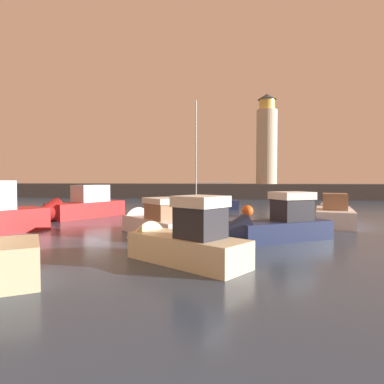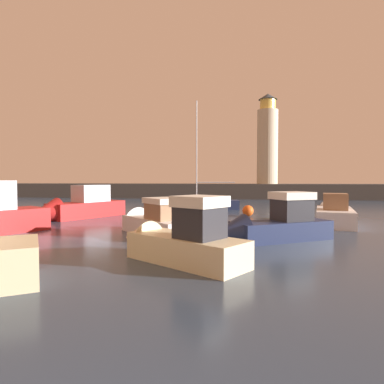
{
  "view_description": "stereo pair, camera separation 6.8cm",
  "coord_description": "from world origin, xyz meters",
  "px_view_note": "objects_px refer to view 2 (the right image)",
  "views": [
    {
      "loc": [
        1.41,
        -1.26,
        3.16
      ],
      "look_at": [
        -1.57,
        19.32,
        2.36
      ],
      "focal_mm": 31.33,
      "sensor_mm": 36.0,
      "label": 1
    },
    {
      "loc": [
        1.48,
        -1.25,
        3.16
      ],
      "look_at": [
        -1.57,
        19.32,
        2.36
      ],
      "focal_mm": 31.33,
      "sensor_mm": 36.0,
      "label": 2
    }
  ],
  "objects_px": {
    "motorboat_4": "(150,221)",
    "motorboat_5": "(334,213)",
    "motorboat_3": "(269,226)",
    "sailboat_moored": "(203,204)",
    "lighthouse": "(267,141)",
    "motorboat_2": "(173,240)",
    "motorboat_1": "(78,207)",
    "mooring_buoy": "(248,211)"
  },
  "relations": [
    {
      "from": "motorboat_1",
      "to": "motorboat_2",
      "type": "xyz_separation_m",
      "value": [
        10.5,
        -12.74,
        -0.13
      ]
    },
    {
      "from": "lighthouse",
      "to": "motorboat_3",
      "type": "height_order",
      "value": "lighthouse"
    },
    {
      "from": "lighthouse",
      "to": "mooring_buoy",
      "type": "xyz_separation_m",
      "value": [
        -3.57,
        -26.98,
        -8.81
      ]
    },
    {
      "from": "lighthouse",
      "to": "motorboat_4",
      "type": "height_order",
      "value": "lighthouse"
    },
    {
      "from": "lighthouse",
      "to": "sailboat_moored",
      "type": "height_order",
      "value": "lighthouse"
    },
    {
      "from": "motorboat_2",
      "to": "motorboat_1",
      "type": "bearing_deg",
      "value": 129.49
    },
    {
      "from": "lighthouse",
      "to": "motorboat_2",
      "type": "bearing_deg",
      "value": -98.88
    },
    {
      "from": "motorboat_2",
      "to": "motorboat_5",
      "type": "relative_size",
      "value": 0.77
    },
    {
      "from": "motorboat_2",
      "to": "mooring_buoy",
      "type": "height_order",
      "value": "motorboat_2"
    },
    {
      "from": "lighthouse",
      "to": "motorboat_5",
      "type": "xyz_separation_m",
      "value": [
        2.57,
        -30.1,
        -8.6
      ]
    },
    {
      "from": "motorboat_1",
      "to": "motorboat_2",
      "type": "bearing_deg",
      "value": -50.51
    },
    {
      "from": "motorboat_3",
      "to": "motorboat_4",
      "type": "relative_size",
      "value": 1.08
    },
    {
      "from": "motorboat_4",
      "to": "motorboat_5",
      "type": "height_order",
      "value": "motorboat_5"
    },
    {
      "from": "motorboat_3",
      "to": "sailboat_moored",
      "type": "distance_m",
      "value": 18.46
    },
    {
      "from": "motorboat_5",
      "to": "sailboat_moored",
      "type": "bearing_deg",
      "value": 138.4
    },
    {
      "from": "motorboat_3",
      "to": "sailboat_moored",
      "type": "height_order",
      "value": "sailboat_moored"
    },
    {
      "from": "motorboat_2",
      "to": "motorboat_3",
      "type": "distance_m",
      "value": 6.21
    },
    {
      "from": "lighthouse",
      "to": "motorboat_2",
      "type": "distance_m",
      "value": 44.36
    },
    {
      "from": "motorboat_1",
      "to": "motorboat_5",
      "type": "distance_m",
      "value": 19.8
    },
    {
      "from": "motorboat_1",
      "to": "motorboat_3",
      "type": "bearing_deg",
      "value": -28.91
    },
    {
      "from": "motorboat_1",
      "to": "motorboat_3",
      "type": "relative_size",
      "value": 1.23
    },
    {
      "from": "motorboat_4",
      "to": "motorboat_5",
      "type": "relative_size",
      "value": 0.77
    },
    {
      "from": "motorboat_4",
      "to": "motorboat_2",
      "type": "bearing_deg",
      "value": -67.06
    },
    {
      "from": "motorboat_5",
      "to": "mooring_buoy",
      "type": "distance_m",
      "value": 6.89
    },
    {
      "from": "motorboat_5",
      "to": "sailboat_moored",
      "type": "relative_size",
      "value": 0.69
    },
    {
      "from": "motorboat_3",
      "to": "sailboat_moored",
      "type": "bearing_deg",
      "value": 106.98
    },
    {
      "from": "motorboat_1",
      "to": "motorboat_2",
      "type": "relative_size",
      "value": 1.34
    },
    {
      "from": "motorboat_5",
      "to": "mooring_buoy",
      "type": "xyz_separation_m",
      "value": [
        -6.14,
        3.12,
        -0.21
      ]
    },
    {
      "from": "lighthouse",
      "to": "motorboat_5",
      "type": "relative_size",
      "value": 1.86
    },
    {
      "from": "motorboat_1",
      "to": "mooring_buoy",
      "type": "relative_size",
      "value": 8.51
    },
    {
      "from": "mooring_buoy",
      "to": "motorboat_3",
      "type": "bearing_deg",
      "value": -85.6
    },
    {
      "from": "lighthouse",
      "to": "motorboat_4",
      "type": "bearing_deg",
      "value": -104.36
    },
    {
      "from": "motorboat_1",
      "to": "mooring_buoy",
      "type": "bearing_deg",
      "value": 13.55
    },
    {
      "from": "lighthouse",
      "to": "motorboat_4",
      "type": "xyz_separation_m",
      "value": [
        -9.4,
        -36.7,
        -8.59
      ]
    },
    {
      "from": "motorboat_5",
      "to": "sailboat_moored",
      "type": "height_order",
      "value": "sailboat_moored"
    },
    {
      "from": "motorboat_5",
      "to": "lighthouse",
      "type": "bearing_deg",
      "value": 94.89
    },
    {
      "from": "lighthouse",
      "to": "motorboat_5",
      "type": "height_order",
      "value": "lighthouse"
    },
    {
      "from": "sailboat_moored",
      "to": "lighthouse",
      "type": "bearing_deg",
      "value": 68.6
    },
    {
      "from": "motorboat_4",
      "to": "sailboat_moored",
      "type": "bearing_deg",
      "value": 85.34
    },
    {
      "from": "motorboat_3",
      "to": "motorboat_4",
      "type": "distance_m",
      "value": 6.89
    },
    {
      "from": "lighthouse",
      "to": "motorboat_2",
      "type": "relative_size",
      "value": 2.41
    },
    {
      "from": "motorboat_4",
      "to": "mooring_buoy",
      "type": "relative_size",
      "value": 6.38
    }
  ]
}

